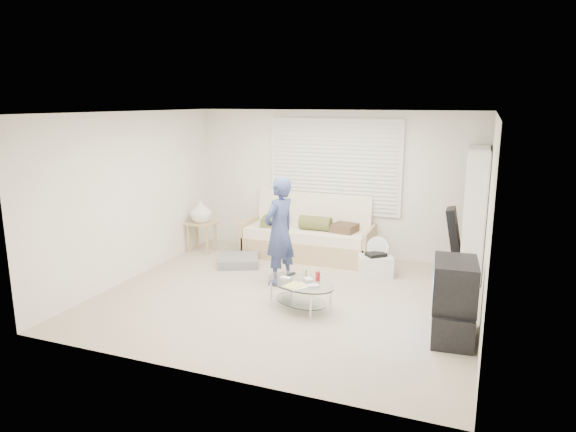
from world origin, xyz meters
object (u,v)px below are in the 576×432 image
at_px(tv_unit, 453,301).
at_px(coffee_table, 301,287).
at_px(futon_sofa, 309,237).
at_px(bookshelf, 475,214).

bearing_deg(tv_unit, coffee_table, 175.57).
bearing_deg(futon_sofa, bookshelf, -2.78).
height_order(futon_sofa, bookshelf, bookshelf).
bearing_deg(tv_unit, bookshelf, 86.82).
bearing_deg(futon_sofa, tv_unit, -43.15).
distance_m(bookshelf, coffee_table, 2.99).
xyz_separation_m(bookshelf, coffee_table, (-2.01, -2.10, -0.70)).
relative_size(bookshelf, coffee_table, 1.72).
distance_m(tv_unit, coffee_table, 1.89).
bearing_deg(coffee_table, bookshelf, 46.39).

